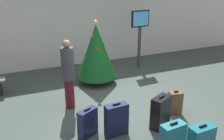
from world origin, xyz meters
TOP-DOWN VIEW (x-y plane):
  - ground_plane at (0.00, 0.00)m, footprint 16.00×16.00m
  - back_wall at (0.00, 4.25)m, footprint 16.00×0.20m
  - holiday_tree at (-0.08, 2.09)m, footprint 1.27×1.27m
  - flight_info_kiosk at (1.93, 2.90)m, footprint 0.72×0.13m
  - traveller_0 at (-1.32, 0.78)m, footprint 0.47×0.47m
  - suitcase_0 at (0.64, -1.99)m, footprint 0.52×0.28m
  - suitcase_2 at (0.38, -0.95)m, footprint 0.57×0.45m
  - suitcase_3 at (-1.27, -0.63)m, footprint 0.49×0.37m
  - suitcase_4 at (1.07, -0.57)m, footprint 0.35×0.26m
  - suitcase_5 at (-0.68, -0.83)m, footprint 0.52×0.24m

SIDE VIEW (x-z plane):
  - ground_plane at x=0.00m, z-range 0.00..0.00m
  - suitcase_0 at x=0.64m, z-range -0.02..0.57m
  - suitcase_4 at x=1.07m, z-range -0.02..0.61m
  - suitcase_3 at x=-1.27m, z-range -0.02..0.66m
  - suitcase_5 at x=-0.68m, z-range -0.02..0.76m
  - suitcase_2 at x=0.38m, z-range -0.02..0.78m
  - traveller_0 at x=-1.32m, z-range 0.06..1.91m
  - holiday_tree at x=-0.08m, z-range 0.05..2.12m
  - back_wall at x=0.00m, z-range 0.00..2.81m
  - flight_info_kiosk at x=1.93m, z-range 0.38..2.56m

